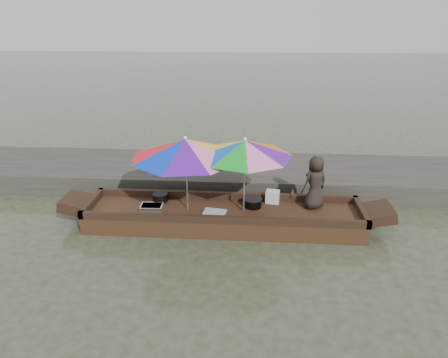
# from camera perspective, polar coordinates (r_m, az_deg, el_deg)

# --- Properties ---
(water) EXTENTS (80.00, 80.00, 0.00)m
(water) POSITION_cam_1_polar(r_m,az_deg,el_deg) (8.35, -0.05, -6.62)
(water) COLOR #32371F
(water) RESTS_ON ground
(dock) EXTENTS (22.00, 2.20, 0.50)m
(dock) POSITION_cam_1_polar(r_m,az_deg,el_deg) (10.22, 0.86, 0.63)
(dock) COLOR #2D2B26
(dock) RESTS_ON ground
(boat_hull) EXTENTS (5.61, 1.20, 0.35)m
(boat_hull) POSITION_cam_1_polar(r_m,az_deg,el_deg) (8.26, -0.05, -5.56)
(boat_hull) COLOR #321F10
(boat_hull) RESTS_ON water
(cooking_pot) EXTENTS (0.32, 0.32, 0.17)m
(cooking_pot) POSITION_cam_1_polar(r_m,az_deg,el_deg) (8.65, -9.09, -2.59)
(cooking_pot) COLOR black
(cooking_pot) RESTS_ON boat_hull
(tray_crayfish) EXTENTS (0.47, 0.33, 0.09)m
(tray_crayfish) POSITION_cam_1_polar(r_m,az_deg,el_deg) (8.34, -10.30, -3.98)
(tray_crayfish) COLOR silver
(tray_crayfish) RESTS_ON boat_hull
(tray_scallop) EXTENTS (0.50, 0.38, 0.06)m
(tray_scallop) POSITION_cam_1_polar(r_m,az_deg,el_deg) (8.00, -1.33, -4.89)
(tray_scallop) COLOR silver
(tray_scallop) RESTS_ON boat_hull
(charcoal_grill) EXTENTS (0.36, 0.36, 0.17)m
(charcoal_grill) POSITION_cam_1_polar(r_m,az_deg,el_deg) (8.31, 4.13, -3.42)
(charcoal_grill) COLOR black
(charcoal_grill) RESTS_ON boat_hull
(supply_bag) EXTENTS (0.31, 0.27, 0.26)m
(supply_bag) POSITION_cam_1_polar(r_m,az_deg,el_deg) (8.52, 6.96, -2.52)
(supply_bag) COLOR silver
(supply_bag) RESTS_ON boat_hull
(vendor) EXTENTS (0.66, 0.59, 1.12)m
(vendor) POSITION_cam_1_polar(r_m,az_deg,el_deg) (8.27, 12.87, -0.49)
(vendor) COLOR black
(vendor) RESTS_ON boat_hull
(umbrella_bow) EXTENTS (2.60, 2.60, 1.55)m
(umbrella_bow) POSITION_cam_1_polar(r_m,az_deg,el_deg) (7.95, -5.38, 0.71)
(umbrella_bow) COLOR yellow
(umbrella_bow) RESTS_ON boat_hull
(umbrella_stern) EXTENTS (2.01, 2.01, 1.55)m
(umbrella_stern) POSITION_cam_1_polar(r_m,az_deg,el_deg) (7.84, 2.93, 0.48)
(umbrella_stern) COLOR orange
(umbrella_stern) RESTS_ON boat_hull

